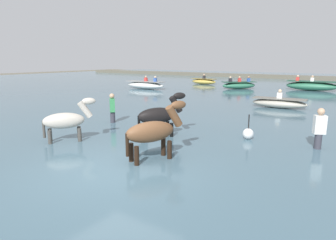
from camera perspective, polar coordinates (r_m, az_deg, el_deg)
The scene contains 14 objects.
ground_plane at distance 7.28m, azimuth -10.21°, elevation -12.64°, with size 120.00×120.00×0.00m, color #666051.
water_surface at distance 15.66m, azimuth 16.21°, elevation 1.13°, with size 90.00×90.00×0.43m, color #476675.
horse_lead_black at distance 9.67m, azimuth -1.77°, elevation 0.64°, with size 1.16×1.64×1.89m.
horse_trailing_bay at distance 7.46m, azimuth -2.94°, elevation -2.59°, with size 1.03×1.72×1.92m.
horse_flank_pinto at distance 9.69m, azimuth -19.23°, elevation -0.35°, with size 1.20×1.50×1.79m.
boat_far_inshore at distance 27.12m, azimuth 26.23°, elevation 6.00°, with size 4.04×1.52×1.24m.
boat_near_starboard at distance 25.79m, azimuth -4.44°, elevation 6.83°, with size 3.75×1.27×1.14m.
boat_far_offshore at distance 30.91m, azimuth 6.99°, elevation 7.50°, with size 2.78×1.06×1.04m.
boat_mid_outer at distance 16.66m, azimuth 20.87°, elevation 3.12°, with size 2.85×1.09×1.00m.
boat_mid_channel at distance 26.52m, azimuth 13.67°, elevation 6.63°, with size 2.84×2.94×1.10m.
person_wading_mid at distance 9.47m, azimuth 27.33°, elevation -2.47°, with size 0.38×0.33×1.63m.
person_spectator_far at distance 12.15m, azimuth -10.77°, elevation 1.54°, with size 0.37×0.37×1.63m.
channel_buoy at distance 9.85m, azimuth 15.36°, elevation -2.56°, with size 0.35×0.35×0.81m.
far_shoreline at distance 41.74m, azimuth 27.93°, elevation 6.93°, with size 80.00×2.40×0.87m, color #605B4C.
Camera 1 is at (4.71, -4.68, 2.98)m, focal length 31.24 mm.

